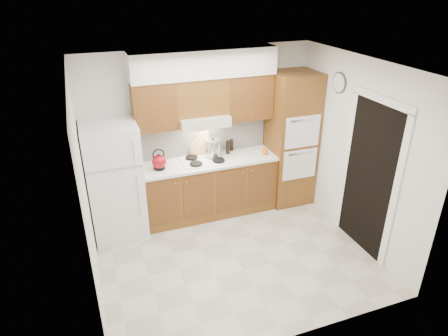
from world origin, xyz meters
The scene contains 26 objects.
floor centered at (0.00, 0.00, 0.00)m, with size 3.60×3.60×0.00m, color beige.
ceiling centered at (0.00, 0.00, 2.60)m, with size 3.60×3.60×0.00m, color white.
wall_back centered at (0.00, 1.50, 1.30)m, with size 3.60×0.02×2.60m, color silver.
wall_left centered at (-1.80, 0.00, 1.30)m, with size 0.02×3.00×2.60m, color silver.
wall_right centered at (1.80, 0.00, 1.30)m, with size 0.02×3.00×2.60m, color silver.
fridge centered at (-1.41, 1.14, 0.86)m, with size 0.75×0.72×1.72m, color white.
base_cabinets centered at (0.02, 1.20, 0.45)m, with size 2.11×0.60×0.90m, color brown.
countertop centered at (0.03, 1.19, 0.92)m, with size 2.13×0.62×0.04m, color white.
backsplash centered at (0.02, 1.49, 1.22)m, with size 2.11×0.03×0.56m, color white.
oven_cabinet centered at (1.44, 1.18, 1.10)m, with size 0.70×0.65×2.20m, color brown.
upper_cab_left centered at (-0.71, 1.33, 1.85)m, with size 0.63×0.33×0.70m, color brown.
upper_cab_right centered at (0.72, 1.33, 1.85)m, with size 0.73×0.33×0.70m, color brown.
range_hood centered at (-0.02, 1.27, 1.57)m, with size 0.75×0.45×0.15m, color silver.
upper_cab_over_hood centered at (-0.02, 1.33, 1.92)m, with size 0.75×0.33×0.55m, color brown.
soffit centered at (0.03, 1.32, 2.40)m, with size 2.13×0.36×0.40m, color silver.
cooktop centered at (-0.02, 1.21, 0.95)m, with size 0.74×0.50×0.01m, color white.
doorway centered at (1.79, -0.35, 1.05)m, with size 0.02×0.90×2.10m, color black.
wall_clock centered at (1.79, 0.55, 2.15)m, with size 0.30×0.30×0.02m, color #3F3833.
kettle centered at (-0.75, 1.15, 1.06)m, with size 0.21×0.21×0.21m, color maroon.
cutting_board centered at (-0.04, 1.45, 1.14)m, with size 0.30×0.02×0.40m, color tan.
stock_pot centered at (0.13, 1.29, 1.10)m, with size 0.25×0.25×0.26m, color #B9BABE.
condiment_a centered at (0.40, 1.34, 1.05)m, with size 0.06×0.06×0.22m, color black.
condiment_b centered at (0.50, 1.43, 1.03)m, with size 0.06×0.06×0.19m, color black.
condiment_c centered at (0.50, 1.45, 1.01)m, with size 0.05×0.05×0.15m, color black.
orange_near centered at (0.97, 1.19, 0.98)m, with size 0.07×0.07×0.07m, color #FF9E0D.
orange_far centered at (0.95, 1.09, 0.98)m, with size 0.08×0.08×0.08m, color orange.
Camera 1 is at (-1.68, -4.14, 3.52)m, focal length 32.00 mm.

